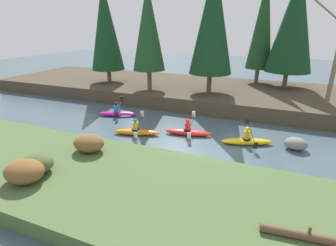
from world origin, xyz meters
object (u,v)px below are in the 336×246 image
(kayaker_lead, at_px, (247,141))
(kayaker_far_back, at_px, (119,113))
(kayaker_trailing, at_px, (137,131))
(driftwood_log, at_px, (300,235))
(boulder_midstream, at_px, (296,144))
(kayaker_middle, at_px, (189,132))

(kayaker_lead, height_order, kayaker_far_back, same)
(kayaker_trailing, distance_m, driftwood_log, 10.21)
(kayaker_lead, height_order, kayaker_trailing, same)
(boulder_midstream, bearing_deg, driftwood_log, -92.14)
(kayaker_far_back, distance_m, driftwood_log, 13.96)
(boulder_midstream, bearing_deg, kayaker_lead, -172.36)
(kayaker_lead, relative_size, kayaker_trailing, 0.99)
(kayaker_trailing, distance_m, boulder_midstream, 8.66)
(kayaker_middle, xyz_separation_m, boulder_midstream, (5.71, 0.30, 0.10))
(driftwood_log, bearing_deg, kayaker_middle, 122.29)
(kayaker_trailing, xyz_separation_m, kayaker_far_back, (-2.80, 2.52, -0.02))
(kayaker_middle, bearing_deg, boulder_midstream, -6.88)
(kayaker_middle, height_order, driftwood_log, kayaker_middle)
(kayaker_middle, bearing_deg, kayaker_far_back, 155.84)
(kayaker_trailing, bearing_deg, driftwood_log, -51.64)
(kayaker_lead, distance_m, kayaker_middle, 3.33)
(kayaker_trailing, relative_size, driftwood_log, 1.32)
(kayaker_far_back, bearing_deg, kayaker_trailing, -62.12)
(kayaker_middle, bearing_deg, kayaker_trailing, -168.91)
(kayaker_trailing, height_order, boulder_midstream, kayaker_trailing)
(kayaker_lead, relative_size, boulder_midstream, 2.43)
(kayaker_lead, bearing_deg, kayaker_trailing, 169.82)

